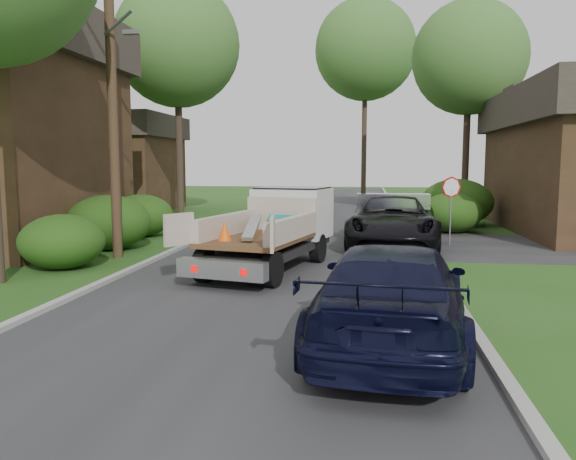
# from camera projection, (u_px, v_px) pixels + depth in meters

# --- Properties ---
(ground) EXTENTS (120.00, 120.00, 0.00)m
(ground) POSITION_uv_depth(u_px,v_px,m) (260.00, 302.00, 11.98)
(ground) COLOR #204F16
(ground) RESTS_ON ground
(road) EXTENTS (8.00, 90.00, 0.02)m
(road) POSITION_uv_depth(u_px,v_px,m) (308.00, 239.00, 21.81)
(road) COLOR #28282B
(road) RESTS_ON ground
(curb_left) EXTENTS (0.20, 90.00, 0.12)m
(curb_left) POSITION_uv_depth(u_px,v_px,m) (206.00, 236.00, 22.37)
(curb_left) COLOR #9E9E99
(curb_left) RESTS_ON ground
(curb_right) EXTENTS (0.20, 90.00, 0.12)m
(curb_right) POSITION_uv_depth(u_px,v_px,m) (416.00, 240.00, 21.24)
(curb_right) COLOR #9E9E99
(curb_right) RESTS_ON ground
(stop_sign) EXTENTS (0.71, 0.32, 2.48)m
(stop_sign) POSITION_uv_depth(u_px,v_px,m) (451.00, 196.00, 19.90)
(stop_sign) COLOR slate
(stop_sign) RESTS_ON ground
(utility_pole) EXTENTS (2.42, 1.25, 10.00)m
(utility_pole) POSITION_uv_depth(u_px,v_px,m) (112.00, 89.00, 17.02)
(utility_pole) COLOR #382619
(utility_pole) RESTS_ON ground
(house_left_far) EXTENTS (7.56, 7.56, 6.00)m
(house_left_far) POSITION_uv_depth(u_px,v_px,m) (114.00, 162.00, 35.10)
(house_left_far) COLOR #352415
(house_left_far) RESTS_ON ground
(hedge_left_a) EXTENTS (2.34, 2.34, 1.53)m
(hedge_left_a) POSITION_uv_depth(u_px,v_px,m) (62.00, 241.00, 15.69)
(hedge_left_a) COLOR #163C0D
(hedge_left_a) RESTS_ON ground
(hedge_left_b) EXTENTS (2.86, 2.86, 1.87)m
(hedge_left_b) POSITION_uv_depth(u_px,v_px,m) (108.00, 222.00, 19.15)
(hedge_left_b) COLOR #163C0D
(hedge_left_b) RESTS_ON ground
(hedge_left_c) EXTENTS (2.60, 2.60, 1.70)m
(hedge_left_c) POSITION_uv_depth(u_px,v_px,m) (141.00, 215.00, 22.64)
(hedge_left_c) COLOR #163C0D
(hedge_left_c) RESTS_ON ground
(hedge_right_a) EXTENTS (2.60, 2.60, 1.70)m
(hedge_right_a) POSITION_uv_depth(u_px,v_px,m) (451.00, 213.00, 23.86)
(hedge_right_a) COLOR #163C0D
(hedge_right_a) RESTS_ON ground
(hedge_right_b) EXTENTS (3.38, 3.38, 2.21)m
(hedge_right_b) POSITION_uv_depth(u_px,v_px,m) (457.00, 202.00, 26.69)
(hedge_right_b) COLOR #163C0D
(hedge_right_b) RESTS_ON ground
(tree_left_far) EXTENTS (6.40, 6.40, 12.20)m
(tree_left_far) POSITION_uv_depth(u_px,v_px,m) (177.00, 45.00, 28.66)
(tree_left_far) COLOR #2D2119
(tree_left_far) RESTS_ON ground
(tree_right_far) EXTENTS (6.00, 6.00, 11.50)m
(tree_right_far) POSITION_uv_depth(u_px,v_px,m) (469.00, 58.00, 29.62)
(tree_right_far) COLOR #2D2119
(tree_right_far) RESTS_ON ground
(tree_left_back) EXTENTS (6.00, 6.00, 12.00)m
(tree_left_back) POSITION_uv_depth(u_px,v_px,m) (11.00, 31.00, 25.62)
(tree_left_back) COLOR #2D2119
(tree_left_back) RESTS_ON ground
(tree_center_far) EXTENTS (7.20, 7.20, 14.60)m
(tree_center_far) POSITION_uv_depth(u_px,v_px,m) (366.00, 50.00, 39.91)
(tree_center_far) COLOR #2D2119
(tree_center_far) RESTS_ON ground
(flatbed_truck) EXTENTS (3.64, 6.24, 2.22)m
(flatbed_truck) POSITION_uv_depth(u_px,v_px,m) (280.00, 224.00, 16.14)
(flatbed_truck) COLOR black
(flatbed_truck) RESTS_ON ground
(black_pickup) EXTENTS (3.39, 6.71, 1.82)m
(black_pickup) POSITION_uv_depth(u_px,v_px,m) (393.00, 221.00, 19.80)
(black_pickup) COLOR black
(black_pickup) RESTS_ON ground
(navy_suv) EXTENTS (2.90, 5.93, 1.66)m
(navy_suv) POSITION_uv_depth(u_px,v_px,m) (392.00, 295.00, 9.06)
(navy_suv) COLOR black
(navy_suv) RESTS_ON ground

